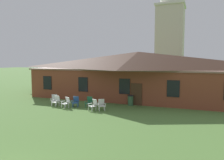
{
  "coord_description": "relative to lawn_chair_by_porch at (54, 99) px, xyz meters",
  "views": [
    {
      "loc": [
        6.56,
        -4.32,
        4.26
      ],
      "look_at": [
        1.17,
        9.19,
        2.94
      ],
      "focal_mm": 34.61,
      "sensor_mm": 36.0,
      "label": 1
    }
  ],
  "objects": [
    {
      "name": "lawn_chair_under_eave",
      "position": [
        5.32,
        -0.59,
        0.0
      ],
      "size": [
        0.84,
        0.86,
        0.96
      ],
      "color": "silver",
      "rests_on": "ground"
    },
    {
      "name": "lawn_chair_far_side",
      "position": [
        4.71,
        -0.94,
        0.0
      ],
      "size": [
        0.8,
        0.84,
        0.96
      ],
      "color": "silver",
      "rests_on": "ground"
    },
    {
      "name": "lawn_chair_right_end",
      "position": [
        3.73,
        0.16,
        0.0
      ],
      "size": [
        0.69,
        0.72,
        0.96
      ],
      "color": "#28704C",
      "rests_on": "ground"
    },
    {
      "name": "lawn_chair_middle",
      "position": [
        2.52,
        -0.18,
        0.0
      ],
      "size": [
        0.76,
        0.82,
        0.96
      ],
      "color": "#2D5693",
      "rests_on": "ground"
    },
    {
      "name": "trash_bin",
      "position": [
        7.06,
        2.25,
        -0.0
      ],
      "size": [
        0.56,
        0.56,
        0.98
      ],
      "color": "#335638",
      "rests_on": "ground"
    },
    {
      "name": "lawn_chair_by_porch",
      "position": [
        0.0,
        0.0,
        0.0
      ],
      "size": [
        0.83,
        0.86,
        0.96
      ],
      "color": "white",
      "rests_on": "ground"
    },
    {
      "name": "brick_building",
      "position": [
        6.36,
        7.54,
        2.19
      ],
      "size": [
        23.76,
        10.4,
        5.28
      ],
      "color": "brown",
      "rests_on": "ground"
    },
    {
      "name": "lawn_chair_left_end",
      "position": [
        1.95,
        -0.89,
        0.0
      ],
      "size": [
        0.76,
        0.82,
        0.96
      ],
      "color": "white",
      "rests_on": "ground"
    },
    {
      "name": "dome_tower",
      "position": [
        7.88,
        24.47,
        8.72
      ],
      "size": [
        5.18,
        5.18,
        20.1
      ],
      "color": "beige",
      "rests_on": "ground"
    },
    {
      "name": "lawn_chair_near_door",
      "position": [
        0.68,
        -0.63,
        0.0
      ],
      "size": [
        0.67,
        0.7,
        0.96
      ],
      "color": "white",
      "rests_on": "ground"
    }
  ]
}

